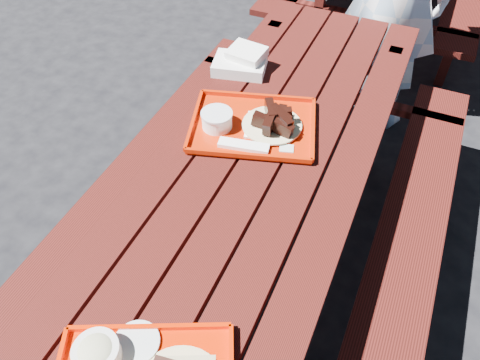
{
  "coord_description": "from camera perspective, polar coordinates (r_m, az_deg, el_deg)",
  "views": [
    {
      "loc": [
        0.41,
        -1.09,
        1.91
      ],
      "look_at": [
        0.0,
        -0.15,
        0.82
      ],
      "focal_mm": 35.0,
      "sensor_mm": 36.0,
      "label": 1
    }
  ],
  "objects": [
    {
      "name": "ground",
      "position": [
        2.24,
        1.59,
        -11.92
      ],
      "size": [
        60.0,
        60.0,
        0.0
      ],
      "primitive_type": "plane",
      "color": "black",
      "rests_on": "ground"
    },
    {
      "name": "picnic_table_near",
      "position": [
        1.78,
        1.95,
        -2.51
      ],
      "size": [
        1.41,
        2.4,
        0.75
      ],
      "color": "#44100D",
      "rests_on": "ground"
    },
    {
      "name": "far_tray",
      "position": [
        1.77,
        1.31,
        6.78
      ],
      "size": [
        0.55,
        0.48,
        0.08
      ],
      "color": "#B42004",
      "rests_on": "picnic_table_near"
    },
    {
      "name": "white_cloth",
      "position": [
        2.09,
        0.21,
        14.2
      ],
      "size": [
        0.25,
        0.21,
        0.09
      ],
      "color": "white",
      "rests_on": "picnic_table_near"
    }
  ]
}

